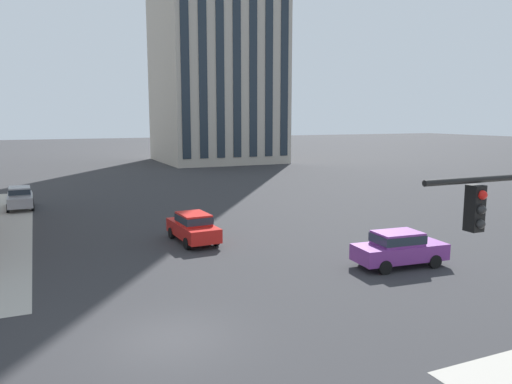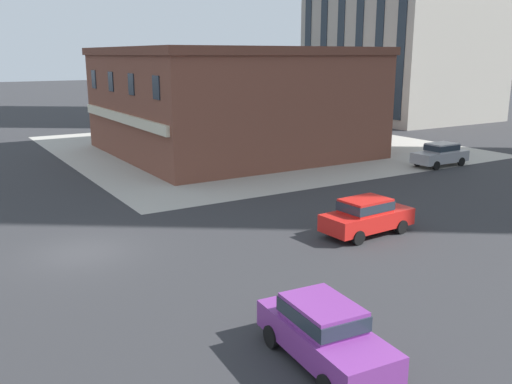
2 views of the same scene
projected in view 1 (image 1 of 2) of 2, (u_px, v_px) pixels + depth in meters
The scene contains 4 objects.
ground_plane at pixel (169, 339), 15.80m from camera, with size 320.00×320.00×0.00m, color #2D2D30.
car_main_northbound_near at pixel (399, 247), 23.38m from camera, with size 4.52×2.14×1.68m.
car_main_northbound_far at pixel (193, 226), 27.91m from camera, with size 2.07×4.49×1.68m.
car_cross_eastbound at pixel (20, 197), 38.27m from camera, with size 1.96×4.43×1.68m.
Camera 1 is at (-3.53, -14.76, 6.98)m, focal length 34.79 mm.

